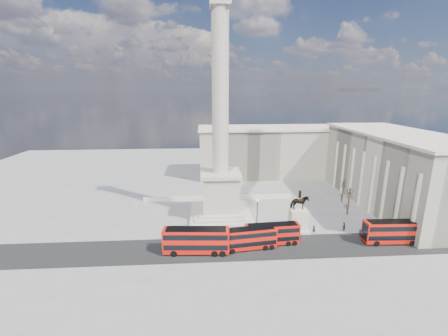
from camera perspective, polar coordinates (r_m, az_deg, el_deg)
ground at (r=66.82m, az=-0.40°, el=-10.86°), size 180.00×180.00×0.00m
asphalt_road at (r=58.48m, az=5.26°, el=-14.89°), size 120.00×9.00×0.01m
nelsons_column at (r=67.20m, az=-0.67°, el=0.99°), size 14.00×14.00×49.85m
balustrade_wall at (r=81.34m, az=-1.07°, el=-5.66°), size 40.00×0.60×1.10m
building_east at (r=87.51m, az=30.02°, el=-0.20°), size 19.00×46.00×18.60m
building_northeast at (r=104.93m, az=9.27°, el=3.21°), size 51.00×17.00×16.60m
red_bus_a at (r=55.66m, az=-5.23°, el=-13.56°), size 12.04×3.55×4.82m
red_bus_b at (r=57.07m, az=4.83°, el=-13.18°), size 10.48×3.63×4.16m
red_bus_c at (r=59.15m, az=9.22°, el=-12.27°), size 10.45×3.10×4.18m
red_bus_d at (r=67.26m, az=29.62°, el=-10.49°), size 11.34×3.03×4.56m
victorian_lamp at (r=63.30m, az=6.33°, el=-8.38°), size 0.60×0.60×6.98m
equestrian_statue at (r=64.68m, az=13.99°, el=-9.09°), size 4.45×3.34×9.15m
bare_tree_near at (r=70.89m, az=33.99°, el=-7.04°), size 1.63×1.63×7.13m
bare_tree_mid at (r=75.82m, az=22.81°, el=-4.36°), size 1.87×1.87×7.09m
bare_tree_far at (r=84.02m, az=21.84°, el=-2.69°), size 1.63×1.63×6.67m
pedestrian_walking at (r=65.80m, az=16.77°, el=-11.09°), size 0.66×0.44×1.79m
pedestrian_standing at (r=68.94m, az=21.82°, el=-10.31°), size 0.99×0.82×1.84m
pedestrian_crossing at (r=65.80m, az=13.33°, el=-10.84°), size 1.11×0.99×1.81m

